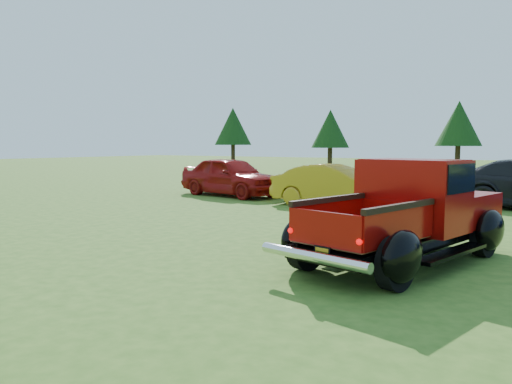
# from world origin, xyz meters

# --- Properties ---
(ground) EXTENTS (120.00, 120.00, 0.00)m
(ground) POSITION_xyz_m (0.00, 0.00, 0.00)
(ground) COLOR #325A19
(ground) RESTS_ON ground
(tree_far_west) EXTENTS (3.33, 3.33, 5.20)m
(tree_far_west) POSITION_xyz_m (-22.00, 30.00, 3.52)
(tree_far_west) COLOR #332114
(tree_far_west) RESTS_ON ground
(tree_west) EXTENTS (2.94, 2.94, 4.60)m
(tree_west) POSITION_xyz_m (-12.00, 29.00, 3.11)
(tree_west) COLOR #332114
(tree_west) RESTS_ON ground
(tree_mid_left) EXTENTS (3.20, 3.20, 5.00)m
(tree_mid_left) POSITION_xyz_m (-3.00, 31.00, 3.38)
(tree_mid_left) COLOR #332114
(tree_mid_left) RESTS_ON ground
(pickup_truck) EXTENTS (2.91, 4.75, 1.67)m
(pickup_truck) POSITION_xyz_m (2.10, 1.55, 0.79)
(pickup_truck) COLOR black
(pickup_truck) RESTS_ON ground
(show_car_red) EXTENTS (4.53, 2.49, 1.46)m
(show_car_red) POSITION_xyz_m (-6.50, 8.30, 0.73)
(show_car_red) COLOR maroon
(show_car_red) RESTS_ON ground
(show_car_yellow) EXTENTS (3.97, 1.49, 1.29)m
(show_car_yellow) POSITION_xyz_m (-1.95, 7.52, 0.65)
(show_car_yellow) COLOR #B78518
(show_car_yellow) RESTS_ON ground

